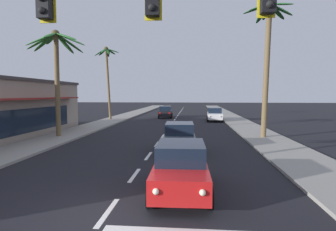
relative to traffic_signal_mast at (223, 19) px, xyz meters
The scene contains 12 objects.
ground_plane 5.98m from the traffic_signal_mast, behind, with size 220.00×220.00×0.00m, color black.
sidewalk_right 21.48m from the traffic_signal_mast, 76.97° to the left, with size 3.20×110.00×0.14m, color gray.
sidewalk_left 23.62m from the traffic_signal_mast, 118.16° to the left, with size 3.20×110.00×0.14m, color gray.
lane_markings 20.83m from the traffic_signal_mast, 97.62° to the left, with size 4.28×86.65×0.01m.
traffic_signal_mast is the anchor object (origin of this frame).
sedan_lead_at_stop_bar 5.13m from the traffic_signal_mast, 112.47° to the left, with size 2.02×4.48×1.68m.
sedan_third_in_queue 10.46m from the traffic_signal_mast, 98.82° to the left, with size 2.08×4.50×1.68m.
sedan_oncoming_far 33.99m from the traffic_signal_mast, 97.88° to the left, with size 2.10×4.51×1.68m.
sedan_parked_nearest_kerb 29.09m from the traffic_signal_mast, 85.92° to the left, with size 2.06×4.50×1.68m.
palm_left_second 17.80m from the traffic_signal_mast, 128.48° to the left, with size 4.58×4.62×8.21m.
palm_left_third 31.36m from the traffic_signal_mast, 112.07° to the left, with size 3.20×3.18×9.49m.
palm_right_second 15.61m from the traffic_signal_mast, 72.11° to the left, with size 3.71×3.62×10.17m.
Camera 1 is at (2.39, -7.17, 3.34)m, focal length 30.05 mm.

